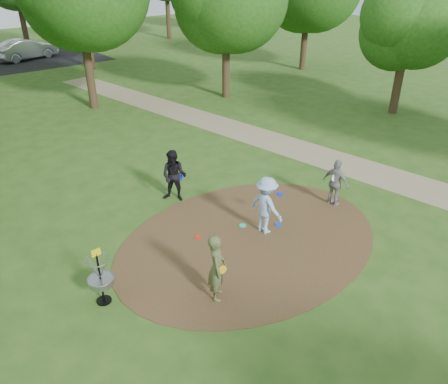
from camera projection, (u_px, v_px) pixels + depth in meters
ground at (250, 240)px, 12.90m from camera, size 100.00×100.00×0.00m
dirt_clearing at (250, 239)px, 12.89m from camera, size 8.40×8.40×0.02m
footpath at (334, 161)px, 17.88m from camera, size 7.55×39.89×0.01m
parking_lot at (13, 63)px, 34.43m from camera, size 14.00×8.00×0.01m
player_observer_with_disc at (217, 268)px, 10.32m from camera, size 0.74×0.77×1.78m
player_throwing_with_disc at (266, 205)px, 12.86m from camera, size 1.12×1.21×1.81m
player_walking_with_disc at (174, 176)px, 14.61m from camera, size 1.08×1.11×1.80m
player_waiting_with_disc at (336, 183)px, 14.34m from camera, size 0.50×0.98×1.63m
disc_ground_cyan at (243, 225)px, 13.52m from camera, size 0.22×0.22×0.02m
disc_ground_blue at (278, 225)px, 13.57m from camera, size 0.22×0.22×0.02m
disc_ground_red at (198, 237)px, 12.97m from camera, size 0.22×0.22×0.02m
car_right at (26, 49)px, 35.20m from camera, size 5.12×2.83×1.60m
disc_golf_basket at (99, 273)px, 10.17m from camera, size 0.63×0.63×1.54m
tree_ring at (148, 11)px, 18.59m from camera, size 37.30×44.93×8.96m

